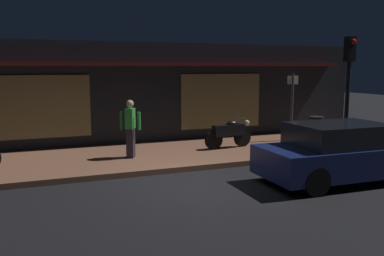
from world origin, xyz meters
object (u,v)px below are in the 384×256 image
at_px(motorcycle, 229,133).
at_px(person_bystander, 130,127).
at_px(traffic_light_pole, 348,77).
at_px(trash_bin, 316,130).
at_px(parked_car_near, 342,153).
at_px(sign_post, 292,102).

distance_m(motorcycle, person_bystander, 3.35).
distance_m(motorcycle, traffic_light_pole, 3.98).
relative_size(trash_bin, traffic_light_pole, 0.26).
bearing_deg(motorcycle, trash_bin, -7.22).
bearing_deg(parked_car_near, motorcycle, 102.48).
bearing_deg(traffic_light_pole, motorcycle, 135.63).
distance_m(trash_bin, traffic_light_pole, 2.85).
height_order(person_bystander, trash_bin, person_bystander).
height_order(trash_bin, parked_car_near, parked_car_near).
height_order(person_bystander, traffic_light_pole, traffic_light_pole).
distance_m(sign_post, traffic_light_pole, 3.10).
bearing_deg(parked_car_near, trash_bin, 59.33).
distance_m(motorcycle, parked_car_near, 4.24).
relative_size(motorcycle, trash_bin, 1.83).
bearing_deg(parked_car_near, traffic_light_pole, 46.02).
xyz_separation_m(trash_bin, traffic_light_pole, (-0.61, -2.07, 1.86)).
bearing_deg(person_bystander, sign_post, 6.86).
bearing_deg(trash_bin, person_bystander, 178.75).
bearing_deg(trash_bin, traffic_light_pole, -106.38).
bearing_deg(person_bystander, trash_bin, -1.25).
xyz_separation_m(person_bystander, trash_bin, (6.45, -0.14, -0.41)).
xyz_separation_m(traffic_light_pole, parked_car_near, (-1.61, -1.67, -1.77)).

